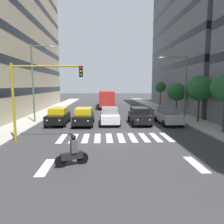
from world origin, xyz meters
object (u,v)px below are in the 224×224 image
object	(u,v)px
car_3	(84,116)
motorcycle_with_rider	(72,153)
car_0	(168,116)
street_lamp_right	(36,76)
bus_behind_traffic	(106,97)
car_2	(110,116)
street_tree_3	(160,87)
traffic_light_gantry	(34,89)
car_1	(139,116)
car_4	(58,116)
street_tree_1	(200,88)
street_tree_2	(177,92)
street_lamp_left	(181,81)

from	to	relation	value
car_3	motorcycle_with_rider	distance (m)	10.65
car_0	street_lamp_right	size ratio (longest dim) A/B	0.56
car_0	bus_behind_traffic	bearing A→B (deg)	-70.35
car_2	street_tree_3	bearing A→B (deg)	-123.69
bus_behind_traffic	motorcycle_with_rider	xyz separation A→B (m)	(2.27, 27.59, -1.21)
car_3	traffic_light_gantry	world-z (taller)	traffic_light_gantry
car_1	traffic_light_gantry	size ratio (longest dim) A/B	0.81
car_4	bus_behind_traffic	bearing A→B (deg)	-107.70
car_1	car_0	bearing A→B (deg)	176.44
street_tree_3	car_0	bearing A→B (deg)	77.19
street_tree_1	street_tree_3	size ratio (longest dim) A/B	1.09
traffic_light_gantry	street_lamp_right	distance (m)	7.67
bus_behind_traffic	motorcycle_with_rider	distance (m)	27.71
car_1	street_tree_2	xyz separation A→B (m)	(-6.28, -6.56, 2.21)
car_3	car_0	bearing A→B (deg)	-179.83
car_1	car_3	size ratio (longest dim) A/B	1.00
car_1	street_tree_3	world-z (taller)	street_tree_3
car_1	street_tree_3	size ratio (longest dim) A/B	0.99
car_0	car_2	xyz separation A→B (m)	(6.04, -0.36, 0.00)
street_lamp_right	motorcycle_with_rider	bearing A→B (deg)	114.19
street_tree_1	bus_behind_traffic	bearing A→B (deg)	-59.96
traffic_light_gantry	street_lamp_left	xyz separation A→B (m)	(-13.33, -7.56, 0.73)
car_3	bus_behind_traffic	xyz separation A→B (m)	(-2.64, -16.95, 0.97)
car_4	street_tree_2	world-z (taller)	street_tree_2
car_2	car_0	bearing A→B (deg)	176.57
car_0	street_tree_1	distance (m)	4.46
car_4	bus_behind_traffic	world-z (taller)	bus_behind_traffic
car_4	street_tree_3	size ratio (longest dim) A/B	0.99
traffic_light_gantry	street_lamp_left	bearing A→B (deg)	-150.44
bus_behind_traffic	street_tree_2	size ratio (longest dim) A/B	2.52
car_2	car_4	xyz separation A→B (m)	(5.28, -0.02, 0.00)
street_lamp_left	street_tree_1	world-z (taller)	street_lamp_left
car_0	car_3	bearing A→B (deg)	0.17
street_tree_2	motorcycle_with_rider	bearing A→B (deg)	56.23
car_3	street_lamp_left	size ratio (longest dim) A/B	0.63
car_1	car_2	xyz separation A→B (m)	(3.09, -0.18, 0.00)
car_1	bus_behind_traffic	bearing A→B (deg)	-79.55
car_0	motorcycle_with_rider	bearing A→B (deg)	52.06
car_3	bus_behind_traffic	distance (m)	17.18
car_0	street_lamp_left	bearing A→B (deg)	-140.55
car_1	street_tree_1	xyz separation A→B (m)	(-6.40, -0.34, 2.80)
car_2	street_tree_2	xyz separation A→B (m)	(-9.37, -6.39, 2.21)
car_0	car_4	world-z (taller)	same
bus_behind_traffic	street_lamp_right	xyz separation A→B (m)	(7.60, 15.73, 3.06)
street_tree_1	car_0	bearing A→B (deg)	8.64
car_3	car_4	xyz separation A→B (m)	(2.64, -0.41, 0.00)
car_3	street_tree_2	size ratio (longest dim) A/B	1.06
street_tree_2	street_tree_3	bearing A→B (deg)	-89.42
street_lamp_right	street_tree_1	size ratio (longest dim) A/B	1.64
car_1	street_tree_1	distance (m)	6.99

